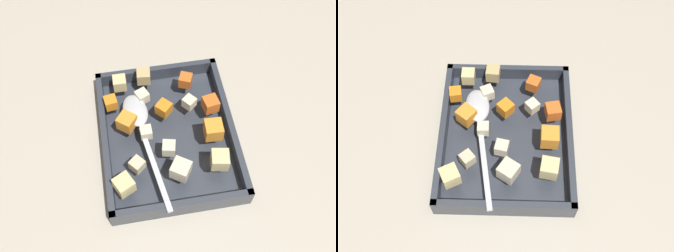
{
  "view_description": "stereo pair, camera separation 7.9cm",
  "coord_description": "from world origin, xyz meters",
  "views": [
    {
      "loc": [
        0.38,
        -0.09,
        0.73
      ],
      "look_at": [
        -0.02,
        -0.02,
        0.06
      ],
      "focal_mm": 43.17,
      "sensor_mm": 36.0,
      "label": 1
    },
    {
      "loc": [
        0.39,
        -0.01,
        0.73
      ],
      "look_at": [
        -0.02,
        -0.02,
        0.06
      ],
      "focal_mm": 43.17,
      "sensor_mm": 36.0,
      "label": 2
    }
  ],
  "objects": [
    {
      "name": "parsnip_chunk_mid_left",
      "position": [
        0.08,
        -0.01,
        0.06
      ],
      "size": [
        0.05,
        0.05,
        0.03
      ],
      "primitive_type": "cube",
      "rotation": [
        0.0,
        0.0,
        2.56
      ],
      "color": "beige",
      "rests_on": "baking_dish"
    },
    {
      "name": "carrot_chunk_near_left",
      "position": [
        0.01,
        0.07,
        0.07
      ],
      "size": [
        0.04,
        0.04,
        0.03
      ],
      "primitive_type": "cube",
      "rotation": [
        0.0,
        0.0,
        3.1
      ],
      "color": "orange",
      "rests_on": "baking_dish"
    },
    {
      "name": "serving_spoon",
      "position": [
        -0.05,
        -0.07,
        0.06
      ],
      "size": [
        0.26,
        0.07,
        0.02
      ],
      "rotation": [
        0.0,
        0.0,
        0.16
      ],
      "color": "silver",
      "rests_on": "baking_dish"
    },
    {
      "name": "potato_chunk_rim_edge",
      "position": [
        -0.1,
        -0.06,
        0.06
      ],
      "size": [
        0.03,
        0.03,
        0.02
      ],
      "primitive_type": "cube",
      "rotation": [
        0.0,
        0.0,
        5.14
      ],
      "color": "beige",
      "rests_on": "baking_dish"
    },
    {
      "name": "baking_dish",
      "position": [
        -0.02,
        -0.02,
        0.01
      ],
      "size": [
        0.32,
        0.26,
        0.05
      ],
      "color": "#333842",
      "rests_on": "ground_plane"
    },
    {
      "name": "parsnip_chunk_under_handle",
      "position": [
        0.03,
        -0.02,
        0.06
      ],
      "size": [
        0.03,
        0.03,
        0.02
      ],
      "primitive_type": "cube",
      "rotation": [
        0.0,
        0.0,
        6.07
      ],
      "color": "beige",
      "rests_on": "baking_dish"
    },
    {
      "name": "potato_chunk_mid_right",
      "position": [
        -0.14,
        -0.1,
        0.06
      ],
      "size": [
        0.03,
        0.03,
        0.03
      ],
      "primitive_type": "cube",
      "rotation": [
        0.0,
        0.0,
        6.28
      ],
      "color": "#E0CC89",
      "rests_on": "baking_dish"
    },
    {
      "name": "potato_chunk_far_right",
      "position": [
        -0.07,
        0.03,
        0.06
      ],
      "size": [
        0.03,
        0.03,
        0.02
      ],
      "primitive_type": "cube",
      "rotation": [
        0.0,
        0.0,
        2.26
      ],
      "color": "beige",
      "rests_on": "baking_dish"
    },
    {
      "name": "carrot_chunk_center",
      "position": [
        -0.06,
        -0.02,
        0.06
      ],
      "size": [
        0.04,
        0.04,
        0.03
      ],
      "primitive_type": "cube",
      "rotation": [
        0.0,
        0.0,
        3.92
      ],
      "color": "orange",
      "rests_on": "baking_dish"
    },
    {
      "name": "potato_chunk_far_left",
      "position": [
        -0.01,
        -0.06,
        0.06
      ],
      "size": [
        0.02,
        0.02,
        0.02
      ],
      "primitive_type": "cube",
      "rotation": [
        0.0,
        0.0,
        4.73
      ],
      "color": "beige",
      "rests_on": "baking_dish"
    },
    {
      "name": "carrot_chunk_back_center",
      "position": [
        -0.09,
        -0.12,
        0.06
      ],
      "size": [
        0.03,
        0.03,
        0.02
      ],
      "primitive_type": "cube",
      "rotation": [
        0.0,
        0.0,
        3.29
      ],
      "color": "orange",
      "rests_on": "baking_dish"
    },
    {
      "name": "potato_chunk_front_center",
      "position": [
        0.09,
        -0.12,
        0.06
      ],
      "size": [
        0.04,
        0.04,
        0.03
      ],
      "primitive_type": "cube",
      "rotation": [
        0.0,
        0.0,
        3.61
      ],
      "color": "#E0CC89",
      "rests_on": "baking_dish"
    },
    {
      "name": "carrot_chunk_corner_ne",
      "position": [
        -0.04,
        -0.1,
        0.06
      ],
      "size": [
        0.04,
        0.04,
        0.03
      ],
      "primitive_type": "cube",
      "rotation": [
        0.0,
        0.0,
        0.9
      ],
      "color": "orange",
      "rests_on": "baking_dish"
    },
    {
      "name": "carrot_chunk_corner_nw",
      "position": [
        -0.05,
        0.08,
        0.06
      ],
      "size": [
        0.03,
        0.03,
        0.03
      ],
      "primitive_type": "cube",
      "rotation": [
        0.0,
        0.0,
        3.32
      ],
      "color": "orange",
      "rests_on": "baking_dish"
    },
    {
      "name": "potato_chunk_heap_top",
      "position": [
        0.05,
        -0.09,
        0.06
      ],
      "size": [
        0.03,
        0.03,
        0.02
      ],
      "primitive_type": "cube",
      "rotation": [
        0.0,
        0.0,
        5.42
      ],
      "color": "beige",
      "rests_on": "baking_dish"
    },
    {
      "name": "potato_chunk_heap_side",
      "position": [
        -0.15,
        -0.05,
        0.06
      ],
      "size": [
        0.03,
        0.03,
        0.03
      ],
      "primitive_type": "cube",
      "rotation": [
        0.0,
        0.0,
        6.19
      ],
      "color": "tan",
      "rests_on": "baking_dish"
    },
    {
      "name": "potato_chunk_corner_se",
      "position": [
        0.07,
        0.06,
        0.06
      ],
      "size": [
        0.04,
        0.04,
        0.03
      ],
      "primitive_type": "cube",
      "rotation": [
        0.0,
        0.0,
        2.97
      ],
      "color": "#E0CC89",
      "rests_on": "baking_dish"
    },
    {
      "name": "carrot_chunk_near_spoon",
      "position": [
        -0.12,
        0.04,
        0.06
      ],
      "size": [
        0.03,
        0.03,
        0.03
      ],
      "primitive_type": "cube",
      "rotation": [
        0.0,
        0.0,
        1.17
      ],
      "color": "orange",
      "rests_on": "baking_dish"
    },
    {
      "name": "ground_plane",
      "position": [
        0.0,
        0.0,
        0.0
      ],
      "size": [
        4.0,
        4.0,
        0.0
      ],
      "primitive_type": "plane",
      "color": "#BCB29E"
    }
  ]
}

